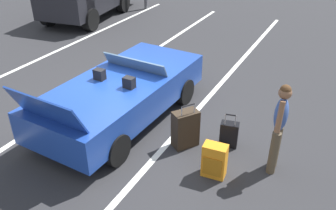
{
  "coord_description": "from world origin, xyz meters",
  "views": [
    {
      "loc": [
        -5.32,
        -3.9,
        4.1
      ],
      "look_at": [
        -0.18,
        -1.19,
        0.75
      ],
      "focal_mm": 37.78,
      "sensor_mm": 36.0,
      "label": 1
    }
  ],
  "objects_px": {
    "suitcase_large_black": "(185,129)",
    "suitcase_small_carryon": "(229,134)",
    "convertible_car": "(127,91)",
    "suitcase_medium_bright": "(214,161)",
    "traveler_person": "(279,124)"
  },
  "relations": [
    {
      "from": "convertible_car",
      "to": "suitcase_medium_bright",
      "type": "bearing_deg",
      "value": -110.01
    },
    {
      "from": "suitcase_medium_bright",
      "to": "traveler_person",
      "type": "distance_m",
      "value": 1.23
    },
    {
      "from": "suitcase_large_black",
      "to": "traveler_person",
      "type": "distance_m",
      "value": 1.75
    },
    {
      "from": "traveler_person",
      "to": "convertible_car",
      "type": "bearing_deg",
      "value": -10.21
    },
    {
      "from": "suitcase_large_black",
      "to": "suitcase_medium_bright",
      "type": "relative_size",
      "value": 1.52
    },
    {
      "from": "traveler_person",
      "to": "suitcase_large_black",
      "type": "bearing_deg",
      "value": -1.15
    },
    {
      "from": "convertible_car",
      "to": "suitcase_small_carryon",
      "type": "relative_size",
      "value": 5.83
    },
    {
      "from": "convertible_car",
      "to": "suitcase_small_carryon",
      "type": "height_order",
      "value": "convertible_car"
    },
    {
      "from": "suitcase_large_black",
      "to": "traveler_person",
      "type": "relative_size",
      "value": 0.57
    },
    {
      "from": "traveler_person",
      "to": "suitcase_medium_bright",
      "type": "bearing_deg",
      "value": 33.18
    },
    {
      "from": "convertible_car",
      "to": "suitcase_small_carryon",
      "type": "distance_m",
      "value": 2.36
    },
    {
      "from": "suitcase_medium_bright",
      "to": "suitcase_small_carryon",
      "type": "xyz_separation_m",
      "value": [
        0.94,
        0.06,
        -0.05
      ]
    },
    {
      "from": "suitcase_large_black",
      "to": "suitcase_small_carryon",
      "type": "xyz_separation_m",
      "value": [
        0.38,
        -0.75,
        -0.12
      ]
    },
    {
      "from": "suitcase_large_black",
      "to": "suitcase_medium_bright",
      "type": "bearing_deg",
      "value": -179.75
    },
    {
      "from": "convertible_car",
      "to": "traveler_person",
      "type": "xyz_separation_m",
      "value": [
        -0.36,
        -3.24,
        0.34
      ]
    }
  ]
}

